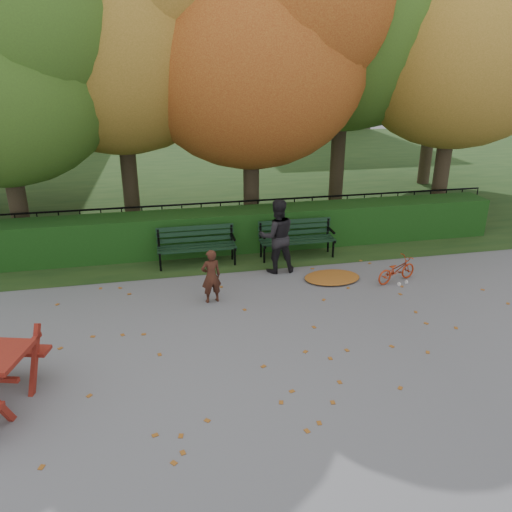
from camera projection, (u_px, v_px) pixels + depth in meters
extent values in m
plane|color=slate|center=(294.00, 338.00, 8.59)|extent=(90.00, 90.00, 0.00)
plane|color=#183213|center=(204.00, 171.00, 21.31)|extent=(90.00, 90.00, 0.00)
cube|color=tan|center=(14.00, 0.00, 27.72)|extent=(10.00, 7.00, 15.00)
cube|color=tan|center=(297.00, 33.00, 33.35)|extent=(9.00, 6.00, 12.00)
cube|color=#15330F|center=(245.00, 229.00, 12.49)|extent=(13.00, 0.90, 1.00)
cube|color=black|center=(240.00, 235.00, 13.37)|extent=(14.00, 0.04, 0.04)
cube|color=black|center=(239.00, 201.00, 13.03)|extent=(14.00, 0.04, 0.04)
cylinder|color=black|center=(123.00, 227.00, 12.64)|extent=(0.03, 0.03, 1.00)
cylinder|color=black|center=(240.00, 220.00, 13.22)|extent=(0.03, 0.03, 1.00)
cylinder|color=black|center=(346.00, 213.00, 13.79)|extent=(0.03, 0.03, 1.00)
cylinder|color=black|center=(460.00, 206.00, 14.46)|extent=(0.03, 0.03, 1.00)
cylinder|color=#2F2418|center=(17.00, 196.00, 12.32)|extent=(0.44, 0.44, 2.62)
sphere|color=#39571D|center=(25.00, 12.00, 10.36)|extent=(4.20, 4.20, 4.20)
cylinder|color=#2F2418|center=(129.00, 171.00, 13.83)|extent=(0.44, 0.44, 3.15)
ellipsoid|color=olive|center=(116.00, 38.00, 12.58)|extent=(6.40, 6.40, 5.76)
cylinder|color=#2F2418|center=(251.00, 178.00, 13.80)|extent=(0.44, 0.44, 2.80)
ellipsoid|color=maroon|center=(251.00, 62.00, 12.69)|extent=(6.00, 6.00, 5.40)
sphere|color=maroon|center=(301.00, 0.00, 11.71)|extent=(4.50, 4.50, 4.50)
cylinder|color=#2F2418|center=(338.00, 153.00, 15.42)|extent=(0.44, 0.44, 3.50)
ellipsoid|color=#39571D|center=(346.00, 19.00, 14.04)|extent=(6.80, 6.80, 6.12)
cylinder|color=#2F2418|center=(442.00, 167.00, 14.67)|extent=(0.44, 0.44, 2.97)
ellipsoid|color=olive|center=(458.00, 51.00, 13.49)|extent=(5.80, 5.80, 5.22)
cylinder|color=#2F2418|center=(428.00, 142.00, 18.62)|extent=(0.44, 0.44, 3.15)
ellipsoid|color=#39571D|center=(440.00, 44.00, 17.37)|extent=(6.00, 6.00, 5.40)
cube|color=black|center=(198.00, 250.00, 11.28)|extent=(1.80, 0.12, 0.04)
cube|color=black|center=(197.00, 248.00, 11.45)|extent=(1.80, 0.12, 0.04)
cube|color=black|center=(196.00, 245.00, 11.61)|extent=(1.80, 0.12, 0.04)
cube|color=black|center=(196.00, 239.00, 11.65)|extent=(1.80, 0.05, 0.10)
cube|color=black|center=(195.00, 233.00, 11.60)|extent=(1.80, 0.05, 0.10)
cube|color=black|center=(195.00, 228.00, 11.55)|extent=(1.80, 0.05, 0.10)
cube|color=black|center=(159.00, 251.00, 11.29)|extent=(0.05, 0.55, 0.06)
cube|color=black|center=(158.00, 238.00, 11.45)|extent=(0.05, 0.05, 0.41)
cylinder|color=black|center=(160.00, 262.00, 11.20)|extent=(0.05, 0.05, 0.44)
cylinder|color=black|center=(160.00, 256.00, 11.53)|extent=(0.05, 0.05, 0.44)
cube|color=black|center=(159.00, 242.00, 11.24)|extent=(0.05, 0.45, 0.04)
cube|color=black|center=(233.00, 246.00, 11.62)|extent=(0.05, 0.55, 0.06)
cube|color=black|center=(231.00, 233.00, 11.78)|extent=(0.05, 0.05, 0.41)
cylinder|color=black|center=(235.00, 256.00, 11.53)|extent=(0.05, 0.05, 0.44)
cylinder|color=black|center=(232.00, 251.00, 11.85)|extent=(0.05, 0.05, 0.44)
cube|color=black|center=(233.00, 237.00, 11.56)|extent=(0.05, 0.45, 0.04)
cube|color=black|center=(299.00, 243.00, 11.74)|extent=(1.80, 0.12, 0.04)
cube|color=black|center=(297.00, 240.00, 11.91)|extent=(1.80, 0.12, 0.04)
cube|color=black|center=(295.00, 238.00, 12.07)|extent=(1.80, 0.12, 0.04)
cube|color=black|center=(294.00, 232.00, 12.11)|extent=(1.80, 0.05, 0.10)
cube|color=black|center=(295.00, 226.00, 12.05)|extent=(1.80, 0.05, 0.10)
cube|color=black|center=(295.00, 221.00, 12.01)|extent=(1.80, 0.05, 0.10)
cube|color=black|center=(263.00, 244.00, 11.75)|extent=(0.05, 0.55, 0.06)
cube|color=black|center=(260.00, 231.00, 11.91)|extent=(0.05, 0.05, 0.41)
cylinder|color=black|center=(264.00, 254.00, 11.66)|extent=(0.05, 0.05, 0.44)
cylinder|color=black|center=(261.00, 249.00, 11.99)|extent=(0.05, 0.05, 0.44)
cube|color=black|center=(263.00, 235.00, 11.69)|extent=(0.05, 0.45, 0.04)
cube|color=black|center=(331.00, 239.00, 12.08)|extent=(0.05, 0.55, 0.06)
cube|color=black|center=(328.00, 226.00, 12.24)|extent=(0.05, 0.05, 0.41)
cylinder|color=black|center=(333.00, 249.00, 11.99)|extent=(0.05, 0.05, 0.44)
cylinder|color=black|center=(328.00, 244.00, 12.31)|extent=(0.05, 0.05, 0.44)
cube|color=black|center=(331.00, 230.00, 12.02)|extent=(0.05, 0.45, 0.04)
cube|color=maroon|center=(35.00, 360.00, 7.20)|extent=(0.22, 0.56, 0.96)
cube|color=maroon|center=(13.00, 362.00, 6.64)|extent=(0.47, 1.44, 0.07)
ellipsoid|color=brown|center=(332.00, 277.00, 10.86)|extent=(1.44, 1.21, 0.09)
imported|color=#3C1D13|center=(211.00, 276.00, 9.68)|extent=(0.44, 0.33, 1.09)
imported|color=black|center=(277.00, 236.00, 10.99)|extent=(0.81, 0.64, 1.67)
imported|color=#A82D0F|center=(397.00, 270.00, 10.67)|extent=(1.09, 0.67, 0.54)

